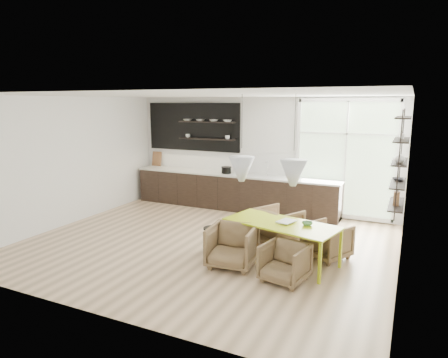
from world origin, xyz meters
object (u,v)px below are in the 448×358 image
Objects in this scene: dining_table at (281,225)px; wire_stool at (213,237)px; armchair_front_left at (232,246)px; armchair_back_right at (327,241)px; armchair_front_right at (285,263)px; armchair_back_left at (278,226)px.

dining_table reaches higher than wire_stool.
armchair_front_left is 0.72m from wire_stool.
armchair_back_right reaches higher than armchair_front_right.
armchair_front_left is at bearing 65.57° from armchair_back_right.
armchair_back_left is 1.34m from wire_stool.
wire_stool is at bearing -161.22° from dining_table.
armchair_front_right is at bearing -21.53° from wire_stool.
armchair_back_right is 0.89× the size of armchair_front_left.
dining_table is 2.97× the size of armchair_back_right.
armchair_back_left is at bearing 122.16° from armchair_front_right.
armchair_front_left is at bearing 102.75° from armchair_back_left.
armchair_back_right is at bearing 49.99° from dining_table.
armchair_back_left reaches higher than armchair_front_left.
armchair_back_left is 1.02× the size of armchair_front_left.
dining_table is 4.39× the size of wire_stool.
dining_table reaches higher than armchair_back_right.
armchair_back_right is (1.03, -0.31, -0.04)m from armchair_back_left.
dining_table is 0.94m from armchair_back_right.
armchair_front_left is at bearing -128.42° from dining_table.
wire_stool is (-0.58, 0.43, -0.05)m from armchair_front_left.
armchair_back_right reaches higher than wire_stool.
armchair_back_right is 1.33m from armchair_front_right.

